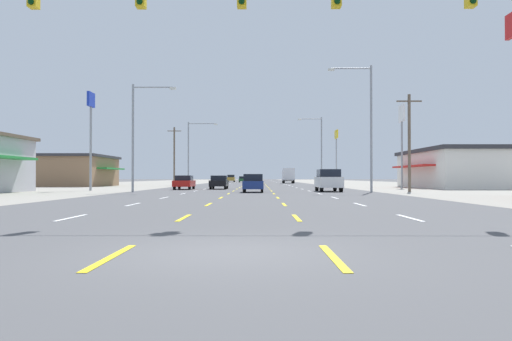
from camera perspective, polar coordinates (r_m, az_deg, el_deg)
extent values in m
plane|color=#4C4C4F|center=(74.25, -0.13, -1.78)|extent=(572.00, 572.00, 0.00)
cube|color=gray|center=(78.45, -18.53, -1.68)|extent=(28.00, 440.00, 0.01)
cube|color=gray|center=(78.08, 18.36, -1.69)|extent=(28.00, 440.00, 0.01)
cube|color=white|center=(16.36, -20.64, -5.15)|extent=(0.14, 2.60, 0.01)
cube|color=white|center=(23.50, -14.07, -3.84)|extent=(0.14, 2.60, 0.01)
cube|color=white|center=(30.82, -10.60, -3.12)|extent=(0.14, 2.60, 0.01)
cube|color=white|center=(38.20, -8.47, -2.68)|extent=(0.14, 2.60, 0.01)
cube|color=white|center=(45.63, -7.03, -2.38)|extent=(0.14, 2.60, 0.01)
cube|color=white|center=(53.07, -5.99, -2.16)|extent=(0.14, 2.60, 0.01)
cube|color=white|center=(60.53, -5.21, -1.99)|extent=(0.14, 2.60, 0.01)
cube|color=white|center=(68.00, -4.61, -1.86)|extent=(0.14, 2.60, 0.01)
cube|color=white|center=(75.47, -4.12, -1.76)|extent=(0.14, 2.60, 0.01)
cube|color=white|center=(82.95, -3.72, -1.67)|extent=(0.14, 2.60, 0.01)
cube|color=white|center=(90.43, -3.38, -1.60)|extent=(0.14, 2.60, 0.01)
cube|color=white|center=(97.92, -3.10, -1.54)|extent=(0.14, 2.60, 0.01)
cube|color=white|center=(105.40, -2.86, -1.49)|extent=(0.14, 2.60, 0.01)
cube|color=white|center=(112.89, -2.65, -1.44)|extent=(0.14, 2.60, 0.01)
cube|color=white|center=(120.38, -2.46, -1.40)|extent=(0.14, 2.60, 0.01)
cube|color=white|center=(127.87, -2.30, -1.37)|extent=(0.14, 2.60, 0.01)
cube|color=white|center=(135.37, -2.16, -1.34)|extent=(0.14, 2.60, 0.01)
cube|color=white|center=(142.86, -2.03, -1.31)|extent=(0.14, 2.60, 0.01)
cube|color=white|center=(150.35, -1.91, -1.29)|extent=(0.14, 2.60, 0.01)
cube|color=white|center=(157.85, -1.80, -1.26)|extent=(0.14, 2.60, 0.01)
cube|color=white|center=(165.34, -1.71, -1.24)|extent=(0.14, 2.60, 0.01)
cube|color=white|center=(172.84, -1.62, -1.22)|extent=(0.14, 2.60, 0.01)
cube|color=white|center=(180.33, -1.54, -1.21)|extent=(0.14, 2.60, 0.01)
cube|color=white|center=(187.83, -1.47, -1.19)|extent=(0.14, 2.60, 0.01)
cube|color=white|center=(195.33, -1.40, -1.18)|extent=(0.14, 2.60, 0.01)
cube|color=white|center=(202.82, -1.33, -1.16)|extent=(0.14, 2.60, 0.01)
cube|color=white|center=(210.32, -1.28, -1.15)|extent=(0.14, 2.60, 0.01)
cube|color=white|center=(217.82, -1.22, -1.14)|extent=(0.14, 2.60, 0.01)
cube|color=white|center=(225.31, -1.17, -1.13)|extent=(0.14, 2.60, 0.01)
cube|color=yellow|center=(8.17, -16.46, -9.59)|extent=(0.14, 2.60, 0.01)
cube|color=yellow|center=(15.46, -8.38, -5.45)|extent=(0.14, 2.60, 0.01)
cube|color=yellow|center=(22.89, -5.53, -3.94)|extent=(0.14, 2.60, 0.01)
cube|color=yellow|center=(30.35, -4.09, -3.17)|extent=(0.14, 2.60, 0.01)
cube|color=yellow|center=(37.83, -3.22, -2.71)|extent=(0.14, 2.60, 0.01)
cube|color=yellow|center=(45.31, -2.63, -2.39)|extent=(0.14, 2.60, 0.01)
cube|color=yellow|center=(52.80, -2.21, -2.17)|extent=(0.14, 2.60, 0.01)
cube|color=yellow|center=(60.29, -1.90, -2.00)|extent=(0.14, 2.60, 0.01)
cube|color=yellow|center=(67.79, -1.65, -1.87)|extent=(0.14, 2.60, 0.01)
cube|color=yellow|center=(75.28, -1.46, -1.76)|extent=(0.14, 2.60, 0.01)
cube|color=yellow|center=(82.78, -1.30, -1.68)|extent=(0.14, 2.60, 0.01)
cube|color=yellow|center=(90.27, -1.16, -1.60)|extent=(0.14, 2.60, 0.01)
cube|color=yellow|center=(97.77, -1.05, -1.54)|extent=(0.14, 2.60, 0.01)
cube|color=yellow|center=(105.27, -0.95, -1.49)|extent=(0.14, 2.60, 0.01)
cube|color=yellow|center=(112.77, -0.87, -1.45)|extent=(0.14, 2.60, 0.01)
cube|color=yellow|center=(120.26, -0.80, -1.41)|extent=(0.14, 2.60, 0.01)
cube|color=yellow|center=(127.76, -0.73, -1.37)|extent=(0.14, 2.60, 0.01)
cube|color=yellow|center=(135.26, -0.67, -1.34)|extent=(0.14, 2.60, 0.01)
cube|color=yellow|center=(142.76, -0.62, -1.31)|extent=(0.14, 2.60, 0.01)
cube|color=yellow|center=(150.26, -0.57, -1.29)|extent=(0.14, 2.60, 0.01)
cube|color=yellow|center=(157.76, -0.53, -1.26)|extent=(0.14, 2.60, 0.01)
cube|color=yellow|center=(165.26, -0.49, -1.24)|extent=(0.14, 2.60, 0.01)
cube|color=yellow|center=(172.75, -0.46, -1.22)|extent=(0.14, 2.60, 0.01)
cube|color=yellow|center=(180.25, -0.43, -1.21)|extent=(0.14, 2.60, 0.01)
cube|color=yellow|center=(187.75, -0.40, -1.19)|extent=(0.14, 2.60, 0.01)
cube|color=yellow|center=(195.25, -0.37, -1.18)|extent=(0.14, 2.60, 0.01)
cube|color=yellow|center=(202.75, -0.35, -1.16)|extent=(0.14, 2.60, 0.01)
cube|color=yellow|center=(210.25, -0.32, -1.15)|extent=(0.14, 2.60, 0.01)
cube|color=yellow|center=(217.75, -0.30, -1.14)|extent=(0.14, 2.60, 0.01)
cube|color=yellow|center=(225.25, -0.28, -1.13)|extent=(0.14, 2.60, 0.01)
cube|color=yellow|center=(7.92, 8.97, -9.89)|extent=(0.14, 2.60, 0.01)
cube|color=yellow|center=(15.33, 4.73, -5.49)|extent=(0.14, 2.60, 0.01)
cube|color=yellow|center=(22.80, 3.27, -3.96)|extent=(0.14, 2.60, 0.01)
cube|color=yellow|center=(30.28, 2.54, -3.18)|extent=(0.14, 2.60, 0.01)
cube|color=yellow|center=(37.77, 2.10, -2.71)|extent=(0.14, 2.60, 0.01)
cube|color=yellow|center=(45.27, 1.80, -2.39)|extent=(0.14, 2.60, 0.01)
cube|color=yellow|center=(52.76, 1.59, -2.17)|extent=(0.14, 2.60, 0.01)
cube|color=yellow|center=(60.26, 1.43, -2.00)|extent=(0.14, 2.60, 0.01)
cube|color=yellow|center=(67.76, 1.31, -1.87)|extent=(0.14, 2.60, 0.01)
cube|color=yellow|center=(75.25, 1.21, -1.76)|extent=(0.14, 2.60, 0.01)
cube|color=yellow|center=(82.75, 1.13, -1.68)|extent=(0.14, 2.60, 0.01)
cube|color=yellow|center=(90.25, 1.06, -1.60)|extent=(0.14, 2.60, 0.01)
cube|color=yellow|center=(97.75, 1.00, -1.54)|extent=(0.14, 2.60, 0.01)
cube|color=yellow|center=(105.25, 0.95, -1.49)|extent=(0.14, 2.60, 0.01)
cube|color=yellow|center=(112.75, 0.91, -1.45)|extent=(0.14, 2.60, 0.01)
cube|color=yellow|center=(120.25, 0.87, -1.41)|extent=(0.14, 2.60, 0.01)
cube|color=yellow|center=(127.75, 0.84, -1.37)|extent=(0.14, 2.60, 0.01)
cube|color=yellow|center=(135.25, 0.81, -1.34)|extent=(0.14, 2.60, 0.01)
cube|color=yellow|center=(142.74, 0.78, -1.31)|extent=(0.14, 2.60, 0.01)
cube|color=yellow|center=(150.24, 0.76, -1.29)|extent=(0.14, 2.60, 0.01)
cube|color=yellow|center=(157.74, 0.74, -1.26)|extent=(0.14, 2.60, 0.01)
cube|color=yellow|center=(165.24, 0.72, -1.24)|extent=(0.14, 2.60, 0.01)
cube|color=yellow|center=(172.74, 0.70, -1.22)|extent=(0.14, 2.60, 0.01)
cube|color=yellow|center=(180.24, 0.69, -1.21)|extent=(0.14, 2.60, 0.01)
cube|color=yellow|center=(187.74, 0.67, -1.19)|extent=(0.14, 2.60, 0.01)
cube|color=yellow|center=(195.24, 0.66, -1.18)|extent=(0.14, 2.60, 0.01)
cube|color=yellow|center=(202.74, 0.64, -1.16)|extent=(0.14, 2.60, 0.01)
cube|color=yellow|center=(210.24, 0.63, -1.15)|extent=(0.14, 2.60, 0.01)
cube|color=yellow|center=(217.74, 0.62, -1.14)|extent=(0.14, 2.60, 0.01)
cube|color=yellow|center=(225.24, 0.61, -1.13)|extent=(0.14, 2.60, 0.01)
cube|color=white|center=(15.98, 17.39, -5.27)|extent=(0.14, 2.60, 0.01)
cube|color=white|center=(23.24, 11.94, -3.88)|extent=(0.14, 2.60, 0.01)
cube|color=white|center=(30.62, 9.11, -3.14)|extent=(0.14, 2.60, 0.01)
cube|color=white|center=(38.04, 7.38, -2.69)|extent=(0.14, 2.60, 0.01)
cube|color=white|center=(45.49, 6.22, -2.38)|extent=(0.14, 2.60, 0.01)
cube|color=white|center=(52.96, 5.38, -2.16)|extent=(0.14, 2.60, 0.01)
cube|color=white|center=(60.43, 4.75, -1.99)|extent=(0.14, 2.60, 0.01)
cube|color=white|center=(67.91, 4.26, -1.86)|extent=(0.14, 2.60, 0.01)
cube|color=white|center=(75.39, 3.87, -1.76)|extent=(0.14, 2.60, 0.01)
cube|color=white|center=(82.88, 3.55, -1.67)|extent=(0.14, 2.60, 0.01)
cube|color=white|center=(90.36, 3.28, -1.60)|extent=(0.14, 2.60, 0.01)
cube|color=white|center=(97.85, 3.05, -1.54)|extent=(0.14, 2.60, 0.01)
cube|color=white|center=(105.35, 2.86, -1.49)|extent=(0.14, 2.60, 0.01)
cube|color=white|center=(112.84, 2.69, -1.44)|extent=(0.14, 2.60, 0.01)
cube|color=white|center=(120.33, 2.54, -1.40)|extent=(0.14, 2.60, 0.01)
cube|color=white|center=(127.83, 2.41, -1.37)|extent=(0.14, 2.60, 0.01)
cube|color=white|center=(135.32, 2.29, -1.34)|extent=(0.14, 2.60, 0.01)
cube|color=white|center=(142.82, 2.19, -1.31)|extent=(0.14, 2.60, 0.01)
cube|color=white|center=(150.31, 2.09, -1.29)|extent=(0.14, 2.60, 0.01)
cube|color=white|center=(157.81, 2.01, -1.26)|extent=(0.14, 2.60, 0.01)
cube|color=white|center=(165.31, 1.93, -1.24)|extent=(0.14, 2.60, 0.01)
cube|color=white|center=(172.80, 1.86, -1.22)|extent=(0.14, 2.60, 0.01)
cube|color=white|center=(180.30, 1.80, -1.21)|extent=(0.14, 2.60, 0.01)
cube|color=white|center=(187.80, 1.74, -1.19)|extent=(0.14, 2.60, 0.01)
cube|color=white|center=(195.29, 1.68, -1.18)|extent=(0.14, 2.60, 0.01)
cube|color=white|center=(202.79, 1.63, -1.16)|extent=(0.14, 2.60, 0.01)
cube|color=white|center=(210.29, 1.59, -1.15)|extent=(0.14, 2.60, 0.01)
cube|color=white|center=(217.79, 1.54, -1.14)|extent=(0.14, 2.60, 0.01)
cube|color=white|center=(225.29, 1.50, -1.13)|extent=(0.14, 2.60, 0.01)
sphere|color=black|center=(18.09, -24.66, 17.38)|extent=(0.20, 0.20, 0.20)
sphere|color=black|center=(16.74, 9.41, 18.82)|extent=(0.20, 0.20, 0.20)
sphere|color=black|center=(16.56, -1.68, 19.04)|extent=(0.20, 0.20, 0.20)
sphere|color=black|center=(17.91, 23.90, 17.56)|extent=(0.20, 0.20, 0.20)
sphere|color=black|center=(16.99, -13.36, 18.54)|extent=(0.20, 0.20, 0.20)
cube|color=navy|center=(41.60, -0.33, -1.67)|extent=(1.72, 3.90, 0.66)
cube|color=black|center=(41.35, -0.33, -0.82)|extent=(1.58, 1.90, 0.58)
cylinder|color=black|center=(43.02, -1.29, -2.09)|extent=(0.20, 0.60, 0.60)
cylinder|color=black|center=(43.00, 0.68, -2.09)|extent=(0.20, 0.60, 0.60)
cylinder|color=black|center=(40.22, -1.40, -2.17)|extent=(0.20, 0.60, 0.60)
cylinder|color=black|center=(40.21, 0.71, -2.17)|extent=(0.20, 0.60, 0.60)
cube|color=white|center=(44.47, 8.40, -1.34)|extent=(1.98, 4.90, 0.92)
cube|color=black|center=(44.42, 8.41, -0.31)|extent=(1.82, 2.70, 0.68)
cylinder|color=black|center=(46.05, 7.07, -1.90)|extent=(0.26, 0.76, 0.76)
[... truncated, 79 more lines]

